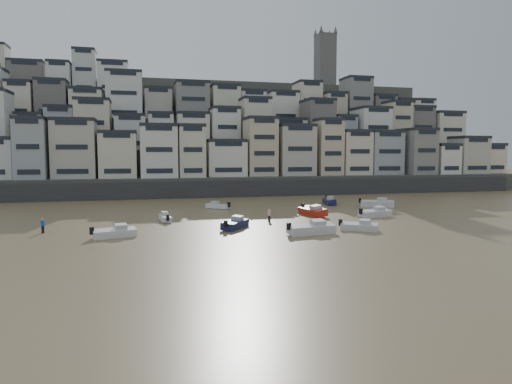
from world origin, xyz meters
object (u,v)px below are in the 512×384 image
object	(u,v)px
person_pink	(269,215)
boat_i	(329,200)
boat_b	(359,225)
boat_c	(235,222)
person_blue	(43,226)
boat_e	(313,210)
boat_h	(218,205)
boat_a	(311,227)
boat_d	(375,212)
boat_f	(165,217)
boat_j	(115,231)
boat_g	(377,202)

from	to	relation	value
person_pink	boat_i	bearing A→B (deg)	46.98
boat_b	boat_c	distance (m)	15.16
boat_b	person_blue	world-z (taller)	person_blue
boat_e	boat_h	size ratio (longest dim) A/B	1.35
boat_a	boat_h	bearing A→B (deg)	95.65
boat_d	boat_f	bearing A→B (deg)	161.19
boat_h	boat_f	bearing A→B (deg)	94.39
boat_b	boat_c	xyz separation A→B (m)	(-14.25, 5.17, 0.11)
boat_b	boat_d	size ratio (longest dim) A/B	0.85
boat_i	boat_j	xyz separation A→B (m)	(-36.04, -24.58, -0.06)
boat_e	boat_i	xyz separation A→B (m)	(8.39, 13.44, -0.08)
boat_f	person_blue	distance (m)	15.56
boat_b	person_blue	size ratio (longest dim) A/B	2.75
boat_c	boat_f	distance (m)	11.63
boat_c	boat_f	bearing A→B (deg)	80.20
boat_d	boat_h	size ratio (longest dim) A/B	1.23
boat_g	person_pink	bearing A→B (deg)	-129.15
boat_c	boat_e	xyz separation A→B (m)	(13.49, 8.47, 0.08)
boat_g	boat_a	bearing A→B (deg)	-109.09
boat_a	boat_e	xyz separation A→B (m)	(5.76, 14.62, -0.00)
boat_f	boat_i	xyz separation A→B (m)	(30.00, 13.59, 0.17)
boat_h	boat_j	size ratio (longest dim) A/B	0.89
boat_a	boat_d	xyz separation A→B (m)	(14.19, 11.21, -0.08)
boat_j	boat_e	bearing A→B (deg)	6.71
boat_a	boat_j	bearing A→B (deg)	162.73
boat_b	boat_c	world-z (taller)	boat_c
boat_h	boat_b	bearing A→B (deg)	159.07
boat_h	person_blue	bearing A→B (deg)	79.22
boat_c	boat_d	distance (m)	22.50
boat_d	boat_e	bearing A→B (deg)	145.34
boat_d	boat_e	distance (m)	9.09
boat_e	boat_i	size ratio (longest dim) A/B	1.11
boat_g	boat_h	size ratio (longest dim) A/B	1.35
boat_c	boat_i	world-z (taller)	boat_c
boat_b	boat_g	bearing A→B (deg)	89.54
boat_d	boat_h	distance (m)	25.80
boat_e	boat_g	bearing A→B (deg)	107.31
boat_j	person_blue	world-z (taller)	person_blue
boat_a	boat_e	size ratio (longest dim) A/B	1.00
boat_i	boat_d	bearing A→B (deg)	11.26
boat_h	person_blue	size ratio (longest dim) A/B	2.61
boat_b	person_pink	world-z (taller)	person_pink
boat_h	person_blue	distance (m)	29.74
boat_i	person_blue	world-z (taller)	person_blue
boat_j	person_blue	distance (m)	9.75
person_blue	person_pink	bearing A→B (deg)	4.36
boat_c	boat_f	world-z (taller)	boat_c
boat_b	boat_j	distance (m)	28.52
boat_c	person_blue	xyz separation A→B (m)	(-22.50, 2.39, 0.11)
boat_d	person_pink	size ratio (longest dim) A/B	3.21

